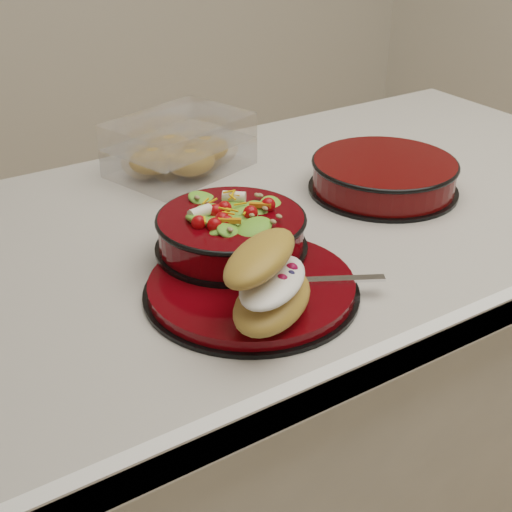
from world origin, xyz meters
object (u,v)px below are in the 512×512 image
dinner_plate (252,287)px  extra_bowl (384,174)px  salad_bowl (231,227)px  fork (313,280)px  pastry_box (180,147)px  island_counter (311,410)px  croissant (270,282)px

dinner_plate → extra_bowl: size_ratio=1.11×
salad_bowl → fork: salad_bowl is taller
pastry_box → extra_bowl: (0.24, -0.26, -0.01)m
island_counter → dinner_plate: size_ratio=4.48×
salad_bowl → croissant: same height
fork → pastry_box: size_ratio=0.60×
fork → pastry_box: 0.47m
dinner_plate → pastry_box: size_ratio=1.04×
island_counter → dinner_plate: dinner_plate is taller
croissant → fork: size_ratio=1.03×
fork → croissant: bearing=137.3°
croissant → pastry_box: croissant is taller
fork → dinner_plate: bearing=83.5°
croissant → pastry_box: 0.51m
island_counter → fork: 0.55m
pastry_box → extra_bowl: size_ratio=1.07×
extra_bowl → salad_bowl: bearing=-168.5°
croissant → fork: bearing=-17.3°
island_counter → salad_bowl: size_ratio=5.93×
island_counter → croissant: (-0.27, -0.25, 0.51)m
dinner_plate → fork: bearing=-35.1°
salad_bowl → extra_bowl: salad_bowl is taller
fork → pastry_box: bearing=22.1°
island_counter → salad_bowl: salad_bowl is taller
dinner_plate → salad_bowl: 0.10m
salad_bowl → fork: 0.14m
dinner_plate → pastry_box: (0.12, 0.42, 0.03)m
extra_bowl → island_counter: bearing=167.8°
salad_bowl → fork: (0.04, -0.13, -0.03)m
croissant → extra_bowl: 0.44m
dinner_plate → salad_bowl: salad_bowl is taller
island_counter → dinner_plate: (-0.25, -0.18, 0.46)m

